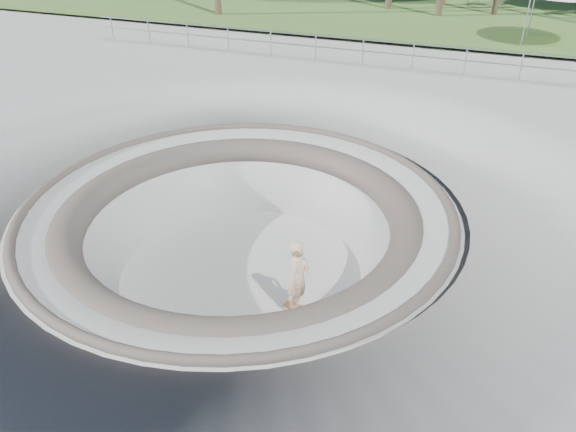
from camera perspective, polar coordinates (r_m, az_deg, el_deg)
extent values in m
plane|color=#A1A19C|center=(13.32, -5.09, 1.04)|extent=(180.00, 180.00, 0.00)
torus|color=#A1A19C|center=(14.42, -4.73, -5.87)|extent=(14.00, 14.00, 4.00)
cylinder|color=#A1A19C|center=(14.39, -4.74, -5.71)|extent=(6.60, 6.60, 0.10)
torus|color=#4E453E|center=(13.33, -5.09, 0.96)|extent=(10.24, 10.24, 0.24)
torus|color=#4E453E|center=(13.55, -5.01, -0.61)|extent=(8.91, 8.91, 0.81)
ellipsoid|color=brown|center=(71.96, -2.16, 20.49)|extent=(50.40, 36.00, 23.40)
ellipsoid|color=brown|center=(71.89, 23.40, 16.96)|extent=(61.60, 44.00, 28.60)
cylinder|color=#92949A|center=(23.58, 7.70, 17.34)|extent=(25.00, 0.05, 0.05)
cylinder|color=#92949A|center=(23.69, 7.62, 16.28)|extent=(25.00, 0.05, 0.05)
cube|color=brown|center=(13.03, 1.01, -9.47)|extent=(0.79, 0.42, 0.02)
cylinder|color=#AAABAF|center=(13.05, 1.01, -9.58)|extent=(0.08, 0.16, 0.03)
cylinder|color=#AAABAF|center=(13.05, 1.01, -9.58)|extent=(0.08, 0.16, 0.03)
cylinder|color=beige|center=(13.06, 1.01, -9.60)|extent=(0.06, 0.04, 0.06)
cylinder|color=beige|center=(13.06, 1.01, -9.60)|extent=(0.06, 0.04, 0.06)
cylinder|color=beige|center=(13.06, 1.01, -9.60)|extent=(0.06, 0.04, 0.06)
cylinder|color=beige|center=(13.06, 1.01, -9.60)|extent=(0.06, 0.04, 0.06)
imported|color=tan|center=(12.45, 1.05, -6.24)|extent=(0.47, 0.69, 1.83)
cylinder|color=#92949A|center=(27.63, 23.24, 17.47)|extent=(0.06, 0.06, 1.99)
cylinder|color=#92949A|center=(30.12, 23.26, 18.42)|extent=(0.06, 0.06, 1.99)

